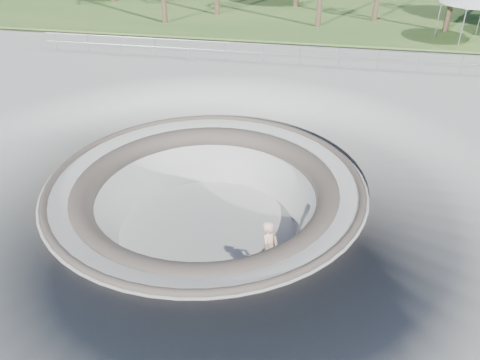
{
  "coord_description": "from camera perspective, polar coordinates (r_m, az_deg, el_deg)",
  "views": [
    {
      "loc": [
        3.57,
        -12.45,
        8.0
      ],
      "look_at": [
        1.05,
        0.43,
        -0.1
      ],
      "focal_mm": 35.0,
      "sensor_mm": 36.0,
      "label": 1
    }
  ],
  "objects": [
    {
      "name": "skater",
      "position": [
        13.84,
        3.58,
        -8.32
      ],
      "size": [
        0.65,
        0.79,
        1.86
      ],
      "primitive_type": "imported",
      "rotation": [
        0.0,
        0.0,
        1.23
      ],
      "color": "beige",
      "rests_on": "skateboard"
    },
    {
      "name": "distant_hills",
      "position": [
        71.22,
        11.62,
        18.92
      ],
      "size": [
        103.2,
        45.0,
        28.6
      ],
      "color": "olive",
      "rests_on": "ground"
    },
    {
      "name": "skateboard",
      "position": [
        14.46,
        3.45,
        -11.2
      ],
      "size": [
        0.87,
        0.46,
        0.09
      ],
      "color": "brown",
      "rests_on": "ground"
    },
    {
      "name": "ground",
      "position": [
        15.22,
        -4.21,
        -0.11
      ],
      "size": [
        180.0,
        180.0,
        0.0
      ],
      "primitive_type": "plane",
      "color": "#A1A29C",
      "rests_on": "ground"
    },
    {
      "name": "skate_bowl",
      "position": [
        16.26,
        -3.96,
        -5.6
      ],
      "size": [
        14.0,
        14.0,
        4.1
      ],
      "color": "#A1A29C",
      "rests_on": "ground"
    },
    {
      "name": "safety_railing",
      "position": [
        25.76,
        2.74,
        15.18
      ],
      "size": [
        25.0,
        0.06,
        1.03
      ],
      "color": "#97999F",
      "rests_on": "ground"
    }
  ]
}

